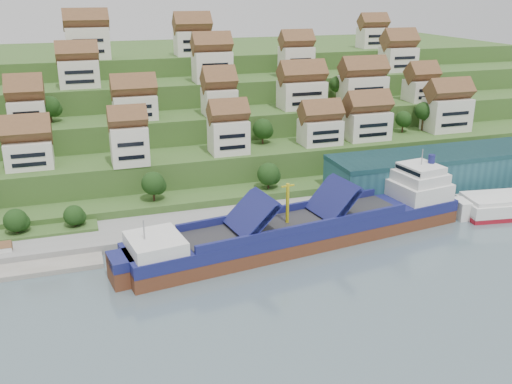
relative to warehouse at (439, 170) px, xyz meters
name	(u,v)px	position (x,y,z in m)	size (l,w,h in m)	color
ground	(275,248)	(-52.00, -17.00, -7.20)	(300.00, 300.00, 0.00)	slate
quay	(331,209)	(-32.00, -2.00, -6.10)	(180.00, 14.00, 2.20)	gray
hillside	(181,107)	(-52.00, 86.55, 3.46)	(260.00, 128.00, 31.00)	#2D4C1E
hillside_village	(208,91)	(-51.78, 42.37, 16.70)	(157.14, 63.20, 29.77)	silver
hillside_trees	(201,124)	(-57.05, 29.04, 10.08)	(137.80, 62.15, 31.48)	#1C3F15
warehouse	(439,170)	(0.00, 0.00, 0.00)	(60.00, 15.00, 10.00)	#22515C
flagpole	(333,194)	(-33.89, -7.00, -0.32)	(1.28, 0.16, 8.00)	gray
cargo_ship	(312,228)	(-43.26, -16.08, -3.93)	(78.32, 23.04, 17.16)	#5A2E1B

